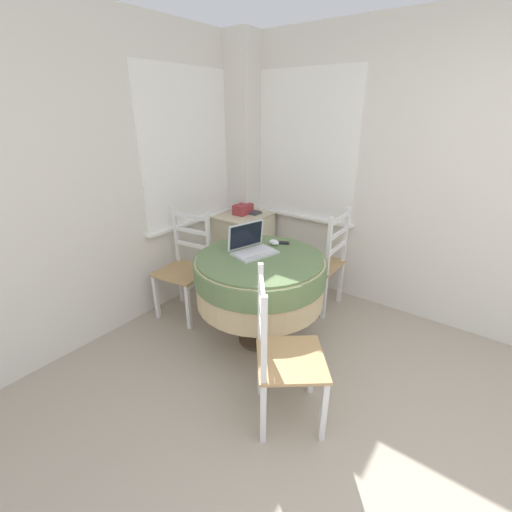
{
  "coord_description": "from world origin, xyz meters",
  "views": [
    {
      "loc": [
        -1.01,
        0.26,
        1.84
      ],
      "look_at": [
        1.12,
        1.85,
        0.69
      ],
      "focal_mm": 24.0,
      "sensor_mm": 36.0,
      "label": 1
    }
  ],
  "objects_px": {
    "dining_chair_near_right_window": "(322,263)",
    "book_on_cabinet": "(250,212)",
    "dining_chair_camera_near": "(283,356)",
    "corner_cabinet": "(244,246)",
    "round_dining_table": "(260,277)",
    "storage_box": "(243,209)",
    "dining_chair_near_back_window": "(185,268)",
    "laptop": "(252,247)",
    "computer_mouse": "(274,242)",
    "cell_phone": "(283,243)"
  },
  "relations": [
    {
      "from": "dining_chair_near_right_window",
      "to": "dining_chair_camera_near",
      "type": "relative_size",
      "value": 1.0
    },
    {
      "from": "computer_mouse",
      "to": "book_on_cabinet",
      "type": "bearing_deg",
      "value": 49.17
    },
    {
      "from": "cell_phone",
      "to": "book_on_cabinet",
      "type": "distance_m",
      "value": 1.01
    },
    {
      "from": "computer_mouse",
      "to": "corner_cabinet",
      "type": "bearing_deg",
      "value": 53.57
    },
    {
      "from": "cell_phone",
      "to": "dining_chair_camera_near",
      "type": "bearing_deg",
      "value": -146.85
    },
    {
      "from": "computer_mouse",
      "to": "book_on_cabinet",
      "type": "xyz_separation_m",
      "value": [
        0.67,
        0.78,
        -0.02
      ]
    },
    {
      "from": "cell_phone",
      "to": "storage_box",
      "type": "distance_m",
      "value": 1.0
    },
    {
      "from": "dining_chair_camera_near",
      "to": "dining_chair_near_right_window",
      "type": "bearing_deg",
      "value": 17.26
    },
    {
      "from": "dining_chair_near_back_window",
      "to": "corner_cabinet",
      "type": "distance_m",
      "value": 0.93
    },
    {
      "from": "cell_phone",
      "to": "corner_cabinet",
      "type": "xyz_separation_m",
      "value": [
        0.51,
        0.84,
        -0.4
      ]
    },
    {
      "from": "laptop",
      "to": "storage_box",
      "type": "relative_size",
      "value": 1.86
    },
    {
      "from": "dining_chair_camera_near",
      "to": "corner_cabinet",
      "type": "height_order",
      "value": "dining_chair_camera_near"
    },
    {
      "from": "dining_chair_near_back_window",
      "to": "corner_cabinet",
      "type": "bearing_deg",
      "value": 2.53
    },
    {
      "from": "dining_chair_near_back_window",
      "to": "book_on_cabinet",
      "type": "height_order",
      "value": "dining_chair_near_back_window"
    },
    {
      "from": "dining_chair_near_right_window",
      "to": "dining_chair_camera_near",
      "type": "xyz_separation_m",
      "value": [
        -1.37,
        -0.43,
        0.0
      ]
    },
    {
      "from": "round_dining_table",
      "to": "computer_mouse",
      "type": "relative_size",
      "value": 11.13
    },
    {
      "from": "corner_cabinet",
      "to": "laptop",
      "type": "bearing_deg",
      "value": -138.05
    },
    {
      "from": "round_dining_table",
      "to": "computer_mouse",
      "type": "xyz_separation_m",
      "value": [
        0.28,
        0.05,
        0.2
      ]
    },
    {
      "from": "dining_chair_near_right_window",
      "to": "book_on_cabinet",
      "type": "xyz_separation_m",
      "value": [
        0.14,
        0.99,
        0.31
      ]
    },
    {
      "from": "dining_chair_near_right_window",
      "to": "book_on_cabinet",
      "type": "relative_size",
      "value": 4.11
    },
    {
      "from": "laptop",
      "to": "book_on_cabinet",
      "type": "relative_size",
      "value": 1.61
    },
    {
      "from": "cell_phone",
      "to": "laptop",
      "type": "bearing_deg",
      "value": 164.17
    },
    {
      "from": "laptop",
      "to": "storage_box",
      "type": "height_order",
      "value": "laptop"
    },
    {
      "from": "round_dining_table",
      "to": "storage_box",
      "type": "xyz_separation_m",
      "value": [
        0.87,
        0.87,
        0.22
      ]
    },
    {
      "from": "dining_chair_camera_near",
      "to": "corner_cabinet",
      "type": "distance_m",
      "value": 2.03
    },
    {
      "from": "dining_chair_camera_near",
      "to": "book_on_cabinet",
      "type": "bearing_deg",
      "value": 43.17
    },
    {
      "from": "computer_mouse",
      "to": "cell_phone",
      "type": "relative_size",
      "value": 0.77
    },
    {
      "from": "laptop",
      "to": "cell_phone",
      "type": "xyz_separation_m",
      "value": [
        0.32,
        -0.09,
        -0.04
      ]
    },
    {
      "from": "cell_phone",
      "to": "book_on_cabinet",
      "type": "height_order",
      "value": "book_on_cabinet"
    },
    {
      "from": "corner_cabinet",
      "to": "book_on_cabinet",
      "type": "distance_m",
      "value": 0.4
    },
    {
      "from": "dining_chair_near_back_window",
      "to": "storage_box",
      "type": "relative_size",
      "value": 4.74
    },
    {
      "from": "corner_cabinet",
      "to": "storage_box",
      "type": "relative_size",
      "value": 3.63
    },
    {
      "from": "storage_box",
      "to": "computer_mouse",
      "type": "bearing_deg",
      "value": -126.19
    },
    {
      "from": "computer_mouse",
      "to": "book_on_cabinet",
      "type": "height_order",
      "value": "computer_mouse"
    },
    {
      "from": "laptop",
      "to": "dining_chair_near_back_window",
      "type": "distance_m",
      "value": 0.8
    },
    {
      "from": "corner_cabinet",
      "to": "round_dining_table",
      "type": "bearing_deg",
      "value": -135.37
    },
    {
      "from": "cell_phone",
      "to": "dining_chair_near_right_window",
      "type": "distance_m",
      "value": 0.58
    },
    {
      "from": "laptop",
      "to": "corner_cabinet",
      "type": "distance_m",
      "value": 1.21
    },
    {
      "from": "storage_box",
      "to": "laptop",
      "type": "bearing_deg",
      "value": -137.79
    },
    {
      "from": "dining_chair_near_right_window",
      "to": "dining_chair_camera_near",
      "type": "bearing_deg",
      "value": -162.74
    },
    {
      "from": "dining_chair_near_right_window",
      "to": "storage_box",
      "type": "xyz_separation_m",
      "value": [
        0.06,
        1.02,
        0.35
      ]
    },
    {
      "from": "dining_chair_camera_near",
      "to": "corner_cabinet",
      "type": "bearing_deg",
      "value": 45.24
    },
    {
      "from": "laptop",
      "to": "dining_chair_camera_near",
      "type": "bearing_deg",
      "value": -130.69
    },
    {
      "from": "round_dining_table",
      "to": "storage_box",
      "type": "distance_m",
      "value": 1.25
    },
    {
      "from": "computer_mouse",
      "to": "cell_phone",
      "type": "distance_m",
      "value": 0.09
    },
    {
      "from": "dining_chair_camera_near",
      "to": "corner_cabinet",
      "type": "relative_size",
      "value": 1.3
    },
    {
      "from": "computer_mouse",
      "to": "dining_chair_near_right_window",
      "type": "relative_size",
      "value": 0.09
    },
    {
      "from": "storage_box",
      "to": "book_on_cabinet",
      "type": "height_order",
      "value": "storage_box"
    },
    {
      "from": "book_on_cabinet",
      "to": "corner_cabinet",
      "type": "bearing_deg",
      "value": 159.5
    },
    {
      "from": "dining_chair_near_back_window",
      "to": "cell_phone",
      "type": "bearing_deg",
      "value": -62.68
    }
  ]
}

